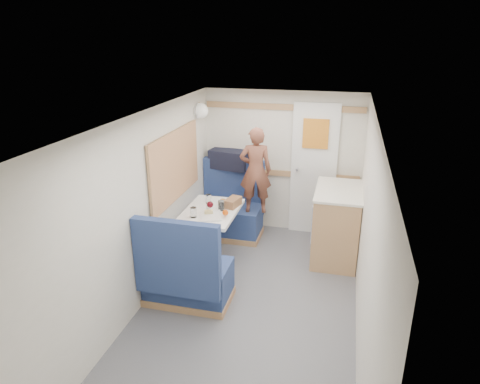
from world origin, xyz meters
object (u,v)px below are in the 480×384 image
(dinette_table, at_px, (211,222))
(bench_far, at_px, (230,214))
(bread_loaf, at_px, (233,202))
(tumbler_right, at_px, (221,205))
(galley_counter, at_px, (336,224))
(tumbler_left, at_px, (193,212))
(salt_grinder, at_px, (208,209))
(tumbler_mid, at_px, (208,199))
(person, at_px, (256,171))
(tray, at_px, (211,216))
(duffel_bag, at_px, (230,159))
(dome_light, at_px, (200,111))
(orange_fruit, at_px, (225,213))
(wine_glass, at_px, (210,205))
(cheese_block, at_px, (209,212))
(beer_glass, at_px, (223,203))
(bench_near, at_px, (186,278))
(pepper_grinder, at_px, (221,205))

(dinette_table, distance_m, bench_far, 0.90)
(bread_loaf, bearing_deg, tumbler_right, -123.90)
(galley_counter, xyz_separation_m, tumbler_left, (-1.60, -0.79, 0.31))
(bench_far, distance_m, salt_grinder, 1.04)
(tumbler_mid, bearing_deg, person, 46.33)
(person, xyz_separation_m, salt_grinder, (-0.40, -0.78, -0.26))
(tray, distance_m, tumbler_mid, 0.42)
(dinette_table, height_order, tumbler_left, tumbler_left)
(duffel_bag, relative_size, tumbler_mid, 4.89)
(dome_light, distance_m, salt_grinder, 1.39)
(bench_far, bearing_deg, dinette_table, -90.00)
(dinette_table, distance_m, orange_fruit, 0.34)
(orange_fruit, bearing_deg, bench_far, 102.55)
(bench_far, distance_m, wine_glass, 1.14)
(bench_far, height_order, cheese_block, bench_far)
(galley_counter, bearing_deg, duffel_bag, 159.71)
(orange_fruit, bearing_deg, salt_grinder, 160.55)
(duffel_bag, distance_m, beer_glass, 1.01)
(cheese_block, height_order, tumbler_left, tumbler_left)
(bench_near, distance_m, tumbler_left, 0.80)
(tumbler_mid, relative_size, bread_loaf, 0.46)
(dinette_table, distance_m, tumbler_mid, 0.32)
(duffel_bag, xyz_separation_m, bread_loaf, (0.30, -0.93, -0.26))
(dome_light, distance_m, tumbler_right, 1.37)
(cheese_block, xyz_separation_m, tumbler_mid, (-0.12, 0.34, 0.02))
(dinette_table, distance_m, beer_glass, 0.28)
(duffel_bag, relative_size, salt_grinder, 6.15)
(tray, bearing_deg, wine_glass, 114.38)
(orange_fruit, xyz_separation_m, beer_glass, (-0.12, 0.31, -0.01))
(tumbler_right, height_order, salt_grinder, tumbler_right)
(dome_light, distance_m, cheese_block, 1.45)
(tumbler_left, bearing_deg, beer_glass, 59.84)
(bench_near, relative_size, orange_fruit, 15.03)
(dinette_table, bearing_deg, tray, -71.79)
(tumbler_right, distance_m, pepper_grinder, 0.06)
(dome_light, xyz_separation_m, person, (0.78, -0.13, -0.72))
(orange_fruit, height_order, salt_grinder, salt_grinder)
(bread_loaf, bearing_deg, orange_fruit, -90.00)
(person, relative_size, duffel_bag, 2.08)
(dinette_table, distance_m, wine_glass, 0.31)
(tumbler_right, bearing_deg, bread_loaf, 56.10)
(galley_counter, height_order, tumbler_right, galley_counter)
(tray, xyz_separation_m, orange_fruit, (0.17, 0.03, 0.04))
(orange_fruit, xyz_separation_m, bread_loaf, (0.00, 0.33, -0.00))
(dinette_table, xyz_separation_m, bench_far, (-0.00, 0.86, -0.27))
(bench_far, relative_size, salt_grinder, 11.68)
(person, relative_size, tumbler_right, 9.41)
(wine_glass, relative_size, beer_glass, 1.86)
(bench_far, xyz_separation_m, tray, (0.06, -1.04, 0.43))
(galley_counter, xyz_separation_m, salt_grinder, (-1.48, -0.61, 0.30))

